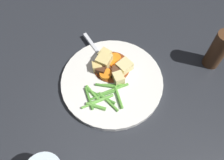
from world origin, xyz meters
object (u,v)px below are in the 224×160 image
at_px(carrot_slice_0, 116,58).
at_px(carrot_slice_3, 116,63).
at_px(pepper_mill, 218,50).
at_px(carrot_slice_2, 106,74).
at_px(potato_chunk_2, 119,77).
at_px(potato_chunk_0, 104,61).
at_px(carrot_slice_1, 126,64).
at_px(potato_chunk_1, 97,66).
at_px(meat_chunk_0, 101,70).
at_px(fork, 100,54).
at_px(potato_chunk_4, 105,56).
at_px(meat_chunk_1, 116,72).
at_px(potato_chunk_3, 124,66).
at_px(dinner_plate, 112,81).

xyz_separation_m(carrot_slice_0, carrot_slice_3, (-0.02, -0.00, -0.00)).
bearing_deg(pepper_mill, carrot_slice_2, 107.87).
xyz_separation_m(carrot_slice_2, potato_chunk_2, (-0.01, -0.04, 0.01)).
bearing_deg(potato_chunk_0, carrot_slice_0, -55.71).
height_order(carrot_slice_1, pepper_mill, pepper_mill).
distance_m(potato_chunk_1, pepper_mill, 0.34).
xyz_separation_m(carrot_slice_1, carrot_slice_3, (-0.00, 0.03, 0.00)).
bearing_deg(potato_chunk_2, meat_chunk_0, 71.19).
bearing_deg(carrot_slice_2, potato_chunk_0, 14.76).
height_order(potato_chunk_2, fork, potato_chunk_2).
relative_size(potato_chunk_2, potato_chunk_4, 0.98).
distance_m(meat_chunk_1, pepper_mill, 0.29).
bearing_deg(carrot_slice_0, fork, 78.22).
relative_size(potato_chunk_0, fork, 0.27).
distance_m(carrot_slice_1, meat_chunk_0, 0.08).
xyz_separation_m(potato_chunk_2, fork, (0.08, 0.07, -0.01)).
bearing_deg(meat_chunk_0, potato_chunk_0, -10.11).
xyz_separation_m(carrot_slice_2, potato_chunk_4, (0.06, 0.01, 0.01)).
relative_size(potato_chunk_3, meat_chunk_0, 1.52).
bearing_deg(pepper_mill, potato_chunk_4, 97.23).
bearing_deg(potato_chunk_3, fork, 62.60).
bearing_deg(dinner_plate, potato_chunk_3, -35.75).
xyz_separation_m(carrot_slice_2, fork, (0.07, 0.03, -0.01)).
xyz_separation_m(potato_chunk_2, meat_chunk_1, (0.02, 0.01, -0.00)).
bearing_deg(potato_chunk_3, carrot_slice_1, -12.57).
height_order(carrot_slice_0, potato_chunk_2, potato_chunk_2).
height_order(potato_chunk_3, potato_chunk_4, potato_chunk_4).
height_order(potato_chunk_3, meat_chunk_1, potato_chunk_3).
height_order(dinner_plate, potato_chunk_1, potato_chunk_1).
bearing_deg(carrot_slice_1, fork, 72.41).
height_order(carrot_slice_2, carrot_slice_3, carrot_slice_2).
bearing_deg(fork, carrot_slice_1, -107.59).
bearing_deg(potato_chunk_4, fork, 54.58).
bearing_deg(carrot_slice_1, potato_chunk_0, 96.02).
height_order(carrot_slice_2, potato_chunk_4, potato_chunk_4).
bearing_deg(carrot_slice_2, pepper_mill, -72.13).
relative_size(carrot_slice_2, fork, 0.24).
distance_m(dinner_plate, pepper_mill, 0.30).
relative_size(carrot_slice_3, potato_chunk_3, 0.81).
distance_m(carrot_slice_3, potato_chunk_4, 0.04).
bearing_deg(carrot_slice_3, pepper_mill, -78.73).
bearing_deg(meat_chunk_1, carrot_slice_3, 8.52).
bearing_deg(carrot_slice_0, potato_chunk_4, 94.36).
bearing_deg(potato_chunk_0, fork, 30.56).
xyz_separation_m(dinner_plate, pepper_mill, (0.11, -0.28, 0.05)).
distance_m(meat_chunk_0, pepper_mill, 0.33).
bearing_deg(meat_chunk_1, dinner_plate, 156.14).
bearing_deg(potato_chunk_4, carrot_slice_1, -101.39).
bearing_deg(carrot_slice_1, meat_chunk_0, 117.09).
bearing_deg(meat_chunk_1, potato_chunk_4, 38.27).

